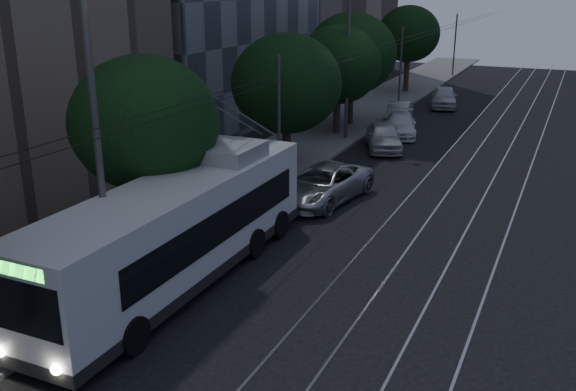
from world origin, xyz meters
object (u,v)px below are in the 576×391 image
at_px(car_white_d, 444,97).
at_px(trolleybus, 180,229).
at_px(streetlamp_far, 355,41).
at_px(streetlamp_near, 106,101).
at_px(car_white_a, 384,136).
at_px(car_white_c, 398,113).
at_px(pickup_silver, 323,184).
at_px(car_white_b, 400,125).

bearing_deg(car_white_d, trolleybus, -103.48).
bearing_deg(streetlamp_far, streetlamp_near, -88.44).
bearing_deg(car_white_a, trolleybus, -115.23).
bearing_deg(streetlamp_near, car_white_a, 85.42).
relative_size(car_white_a, car_white_d, 0.99).
height_order(car_white_c, streetlamp_far, streetlamp_far).
distance_m(streetlamp_near, streetlamp_far, 21.86).
height_order(pickup_silver, car_white_d, car_white_d).
xyz_separation_m(pickup_silver, streetlamp_far, (-2.45, 10.82, 4.98)).
distance_m(car_white_a, streetlamp_near, 21.37).
relative_size(pickup_silver, streetlamp_far, 0.58).
bearing_deg(streetlamp_near, car_white_d, 86.56).
height_order(car_white_d, streetlamp_near, streetlamp_near).
relative_size(trolleybus, car_white_b, 2.76).
distance_m(pickup_silver, car_white_a, 9.64).
distance_m(car_white_c, streetlamp_far, 8.06).
bearing_deg(car_white_b, car_white_c, 91.64).
height_order(streetlamp_near, streetlamp_far, streetlamp_near).
height_order(trolleybus, car_white_b, trolleybus).
xyz_separation_m(car_white_c, streetlamp_near, (-0.49, -28.01, 5.28)).
relative_size(trolleybus, streetlamp_near, 1.28).
relative_size(pickup_silver, streetlamp_near, 0.55).
bearing_deg(trolleybus, streetlamp_far, 93.69).
height_order(pickup_silver, streetlamp_far, streetlamp_far).
bearing_deg(car_white_a, car_white_c, 76.74).
height_order(car_white_a, car_white_d, car_white_d).
xyz_separation_m(trolleybus, pickup_silver, (1.16, 8.96, -0.97)).
distance_m(car_white_b, streetlamp_far, 6.10).
bearing_deg(car_white_a, streetlamp_near, -116.85).
bearing_deg(trolleybus, car_white_d, 87.52).
relative_size(car_white_a, car_white_c, 1.11).
xyz_separation_m(car_white_a, streetlamp_near, (-1.66, -20.66, 5.19)).
height_order(pickup_silver, car_white_a, pickup_silver).
distance_m(pickup_silver, car_white_d, 23.79).
distance_m(car_white_a, car_white_d, 14.15).
height_order(car_white_c, streetlamp_near, streetlamp_near).
distance_m(pickup_silver, car_white_c, 17.04).
bearing_deg(trolleybus, car_white_a, 87.00).
bearing_deg(streetlamp_far, car_white_c, 80.00).
bearing_deg(car_white_c, trolleybus, -96.97).
height_order(pickup_silver, car_white_c, pickup_silver).
distance_m(car_white_a, car_white_c, 7.44).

